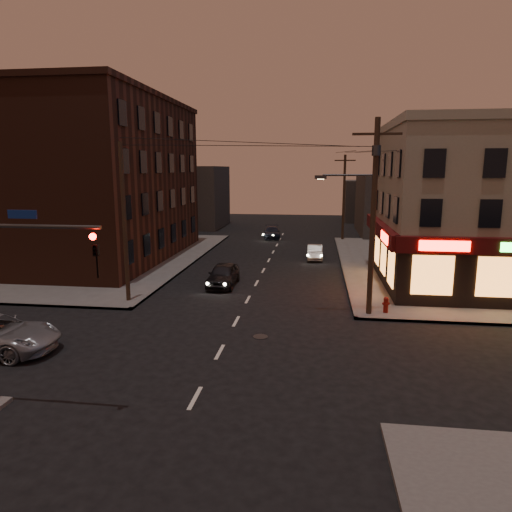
% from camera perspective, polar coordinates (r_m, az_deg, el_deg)
% --- Properties ---
extents(ground, '(120.00, 120.00, 0.00)m').
position_cam_1_polar(ground, '(19.86, -4.56, -11.88)').
color(ground, black).
rests_on(ground, ground).
extents(sidewalk_ne, '(24.00, 28.00, 0.15)m').
position_cam_1_polar(sidewalk_ne, '(40.21, 27.89, -1.32)').
color(sidewalk_ne, '#514F4C').
rests_on(sidewalk_ne, ground).
extents(sidewalk_nw, '(24.00, 28.00, 0.15)m').
position_cam_1_polar(sidewalk_nw, '(43.59, -22.79, -0.05)').
color(sidewalk_nw, '#514F4C').
rests_on(sidewalk_nw, ground).
extents(pizza_building, '(15.85, 12.85, 10.50)m').
position_cam_1_polar(pizza_building, '(33.62, 28.59, 5.57)').
color(pizza_building, gray).
rests_on(pizza_building, sidewalk_ne).
extents(brick_apartment, '(12.00, 20.00, 13.00)m').
position_cam_1_polar(brick_apartment, '(41.26, -19.21, 8.83)').
color(brick_apartment, '#401F14').
rests_on(brick_apartment, sidewalk_nw).
extents(bg_building_ne_a, '(10.00, 12.00, 7.00)m').
position_cam_1_polar(bg_building_ne_a, '(56.95, 17.83, 6.12)').
color(bg_building_ne_a, '#3F3D3A').
rests_on(bg_building_ne_a, ground).
extents(bg_building_nw, '(9.00, 10.00, 8.00)m').
position_cam_1_polar(bg_building_nw, '(62.35, -8.28, 7.35)').
color(bg_building_nw, '#3F3D3A').
rests_on(bg_building_nw, ground).
extents(bg_building_ne_b, '(8.00, 8.00, 6.00)m').
position_cam_1_polar(bg_building_ne_b, '(70.52, 14.22, 6.70)').
color(bg_building_ne_b, '#3F3D3A').
rests_on(bg_building_ne_b, ground).
extents(utility_pole_main, '(4.20, 0.44, 10.00)m').
position_cam_1_polar(utility_pole_main, '(23.93, 14.22, 5.96)').
color(utility_pole_main, '#382619').
rests_on(utility_pole_main, sidewalk_ne).
extents(utility_pole_far, '(0.26, 0.26, 9.00)m').
position_cam_1_polar(utility_pole_far, '(50.07, 10.92, 7.18)').
color(utility_pole_far, '#382619').
rests_on(utility_pole_far, sidewalk_ne).
extents(utility_pole_west, '(0.24, 0.24, 9.00)m').
position_cam_1_polar(utility_pole_west, '(26.82, -16.12, 3.97)').
color(utility_pole_west, '#382619').
rests_on(utility_pole_west, sidewalk_nw).
extents(traffic_signal, '(4.49, 0.32, 6.47)m').
position_cam_1_polar(traffic_signal, '(15.93, -29.38, -3.28)').
color(traffic_signal, '#333538').
rests_on(traffic_signal, ground).
extents(sedan_near, '(1.78, 4.37, 1.49)m').
position_cam_1_polar(sedan_near, '(30.41, -4.12, -2.34)').
color(sedan_near, black).
rests_on(sedan_near, ground).
extents(sedan_mid, '(1.32, 3.68, 1.21)m').
position_cam_1_polar(sedan_mid, '(39.64, 7.37, 0.48)').
color(sedan_mid, gray).
rests_on(sedan_mid, ground).
extents(sedan_far, '(2.23, 4.57, 1.28)m').
position_cam_1_polar(sedan_far, '(51.49, 2.01, 2.98)').
color(sedan_far, black).
rests_on(sedan_far, ground).
extents(fire_hydrant, '(0.39, 0.39, 0.86)m').
position_cam_1_polar(fire_hydrant, '(25.26, 15.93, -5.78)').
color(fire_hydrant, maroon).
rests_on(fire_hydrant, sidewalk_ne).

